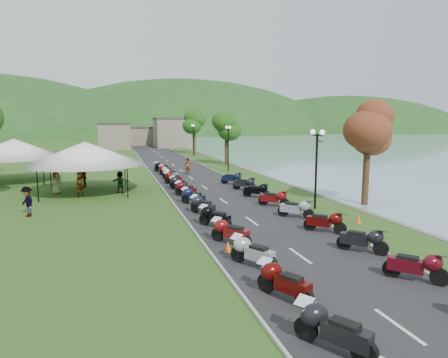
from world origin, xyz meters
TOP-DOWN VIEW (x-y plane):
  - road at (0.00, 40.00)m, footprint 7.00×120.00m
  - hills_backdrop at (0.00, 200.00)m, footprint 360.00×120.00m
  - far_building at (-2.00, 85.00)m, footprint 18.00×16.00m
  - moto_row_left at (-2.26, 16.75)m, footprint 2.60×46.95m
  - moto_row_right at (2.72, 14.49)m, footprint 2.60×31.19m
  - vendor_tent_main at (-9.45, 28.14)m, footprint 6.06×6.06m
  - vendor_tent_side at (-16.08, 35.77)m, footprint 5.62×5.62m
  - tree_lakeside at (8.87, 18.30)m, footprint 2.80×2.80m
  - pedestrian_a at (-9.80, 26.59)m, footprint 0.85×0.79m
  - pedestrian_b at (-10.21, 33.05)m, footprint 0.85×0.56m
  - pedestrian_c at (-12.34, 20.68)m, footprint 1.04×1.23m
  - traffic_cone_near at (-2.76, 11.27)m, footprint 0.32×0.32m

SIDE VIEW (x-z plane):
  - hills_backdrop at x=0.00m, z-range -38.00..38.00m
  - pedestrian_a at x=-9.80m, z-range -0.94..0.94m
  - pedestrian_b at x=-10.21m, z-range -0.80..0.80m
  - pedestrian_c at x=-12.34m, z-range -0.90..0.90m
  - road at x=0.00m, z-range 0.00..0.02m
  - traffic_cone_near at x=-2.76m, z-range 0.00..0.50m
  - moto_row_left at x=-2.26m, z-range 0.00..1.10m
  - moto_row_right at x=2.72m, z-range 0.00..1.10m
  - vendor_tent_main at x=-9.45m, z-range 0.00..4.00m
  - vendor_tent_side at x=-16.08m, z-range 0.00..4.00m
  - far_building at x=-2.00m, z-range 0.00..5.00m
  - tree_lakeside at x=8.87m, z-range 0.00..7.77m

